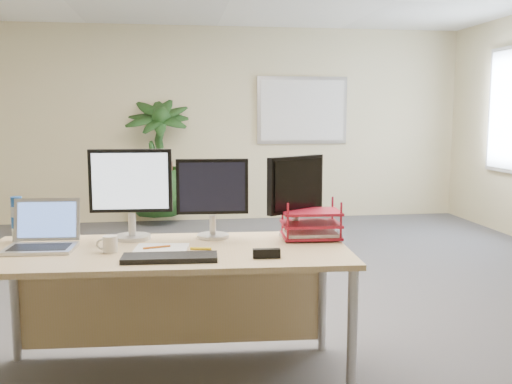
{
  "coord_description": "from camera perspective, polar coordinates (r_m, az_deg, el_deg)",
  "views": [
    {
      "loc": [
        -0.61,
        -4.05,
        1.5
      ],
      "look_at": [
        0.02,
        0.35,
        0.89
      ],
      "focal_mm": 40.0,
      "sensor_mm": 36.0,
      "label": 1
    }
  ],
  "objects": [
    {
      "name": "laptop",
      "position": [
        3.36,
        -20.52,
        -4.2
      ],
      "size": [
        0.38,
        0.34,
        0.26
      ],
      "color": "#B9B9BE",
      "rests_on": "desk"
    },
    {
      "name": "orange_pen",
      "position": [
        3.15,
        -9.89,
        -5.44
      ],
      "size": [
        0.15,
        0.05,
        0.01
      ],
      "primitive_type": "cylinder",
      "rotation": [
        0.0,
        1.57,
        0.27
      ],
      "color": "orange",
      "rests_on": "spiral_notebook"
    },
    {
      "name": "keyboard",
      "position": [
        2.93,
        -8.62,
        -6.5
      ],
      "size": [
        0.49,
        0.19,
        0.03
      ],
      "primitive_type": "cube",
      "rotation": [
        0.0,
        0.0,
        -0.05
      ],
      "color": "black",
      "rests_on": "desk"
    },
    {
      "name": "water_bottle",
      "position": [
        3.58,
        -22.77,
        -2.59
      ],
      "size": [
        0.07,
        0.07,
        0.26
      ],
      "color": "silver",
      "rests_on": "desk"
    },
    {
      "name": "floor",
      "position": [
        4.36,
        0.43,
        -12.27
      ],
      "size": [
        8.0,
        8.0,
        0.0
      ],
      "primitive_type": "plane",
      "color": "#4B4B50",
      "rests_on": "ground"
    },
    {
      "name": "back_wall",
      "position": [
        8.08,
        -3.81,
        6.74
      ],
      "size": [
        7.0,
        0.04,
        2.7
      ],
      "primitive_type": "cube",
      "color": "beige",
      "rests_on": "floor"
    },
    {
      "name": "floor_plant",
      "position": [
        7.79,
        -9.8,
        2.19
      ],
      "size": [
        0.88,
        0.88,
        1.5
      ],
      "primitive_type": "imported",
      "rotation": [
        0.0,
        0.0,
        -0.05
      ],
      "color": "#143714",
      "rests_on": "floor"
    },
    {
      "name": "desk",
      "position": [
        3.31,
        -8.73,
        -7.96
      ],
      "size": [
        2.03,
        0.94,
        0.77
      ],
      "color": "tan",
      "rests_on": "floor"
    },
    {
      "name": "monitor_right",
      "position": [
        3.38,
        -4.38,
        -0.07
      ],
      "size": [
        0.42,
        0.19,
        0.47
      ],
      "color": "#BCBBC0",
      "rests_on": "desk"
    },
    {
      "name": "stapler",
      "position": [
        2.94,
        1.06,
        -6.15
      ],
      "size": [
        0.14,
        0.05,
        0.05
      ],
      "primitive_type": "cube",
      "rotation": [
        0.0,
        0.0,
        -0.05
      ],
      "color": "black",
      "rests_on": "desk"
    },
    {
      "name": "whiteboard",
      "position": [
        8.22,
        4.65,
        8.14
      ],
      "size": [
        1.3,
        0.04,
        0.95
      ],
      "color": "silver",
      "rests_on": "back_wall"
    },
    {
      "name": "monitor_left",
      "position": [
        3.41,
        -12.4,
        0.4
      ],
      "size": [
        0.48,
        0.22,
        0.53
      ],
      "color": "#BCBBC0",
      "rests_on": "desk"
    },
    {
      "name": "spiral_notebook",
      "position": [
        3.16,
        -9.43,
        -5.61
      ],
      "size": [
        0.31,
        0.24,
        0.01
      ],
      "primitive_type": "cube",
      "rotation": [
        0.0,
        0.0,
        -0.11
      ],
      "color": "silver",
      "rests_on": "desk"
    },
    {
      "name": "coffee_mug",
      "position": [
        3.15,
        -14.44,
        -5.07
      ],
      "size": [
        0.11,
        0.08,
        0.09
      ],
      "color": "white",
      "rests_on": "desk"
    },
    {
      "name": "yellow_highlighter",
      "position": [
        3.12,
        -5.54,
        -5.65
      ],
      "size": [
        0.12,
        0.04,
        0.02
      ],
      "primitive_type": "cylinder",
      "rotation": [
        0.0,
        1.57,
        -0.21
      ],
      "color": "yellow",
      "rests_on": "desk"
    },
    {
      "name": "letter_tray",
      "position": [
        3.4,
        5.5,
        -3.43
      ],
      "size": [
        0.35,
        0.28,
        0.16
      ],
      "color": "#A61429",
      "rests_on": "desk"
    },
    {
      "name": "monitor_dark",
      "position": [
        3.42,
        4.01,
        0.15
      ],
      "size": [
        0.38,
        0.28,
        0.48
      ],
      "color": "#BCBBC0",
      "rests_on": "desk"
    }
  ]
}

